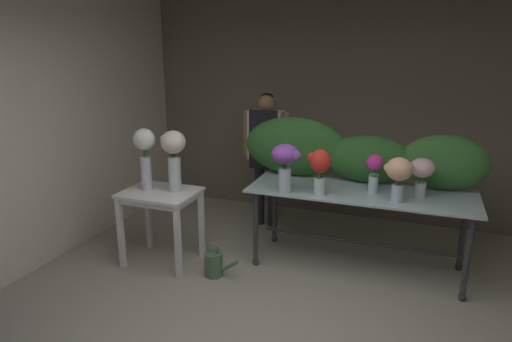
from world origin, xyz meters
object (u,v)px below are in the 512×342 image
object	(u,v)px
side_table_white	(161,201)
florist	(266,146)
vase_peach_stock	(399,173)
vase_cream_lisianthus_tall	(174,154)
vase_white_roses_tall	(145,152)
vase_magenta_tulips	(374,170)
vase_blush_roses	(422,172)
display_table_glass	(360,202)
watering_can	(214,264)
vase_scarlet_anemones	(320,168)
vase_violet_snapdragons	(286,162)

from	to	relation	value
side_table_white	florist	xyz separation A→B (m)	(0.66, 1.30, 0.34)
vase_peach_stock	vase_cream_lisianthus_tall	world-z (taller)	vase_cream_lisianthus_tall
side_table_white	florist	distance (m)	1.50
vase_white_roses_tall	vase_magenta_tulips	bearing A→B (deg)	13.81
florist	vase_blush_roses	xyz separation A→B (m)	(1.76, -0.77, 0.06)
display_table_glass	vase_peach_stock	bearing A→B (deg)	-32.94
display_table_glass	vase_peach_stock	world-z (taller)	vase_peach_stock
vase_peach_stock	florist	bearing A→B (deg)	148.34
display_table_glass	watering_can	xyz separation A→B (m)	(-1.26, -0.66, -0.56)
vase_scarlet_anemones	vase_violet_snapdragons	xyz separation A→B (m)	(-0.31, -0.05, 0.04)
watering_can	vase_violet_snapdragons	bearing A→B (deg)	29.02
vase_violet_snapdragons	vase_white_roses_tall	xyz separation A→B (m)	(-1.37, -0.24, 0.03)
vase_scarlet_anemones	vase_blush_roses	distance (m)	0.92
vase_scarlet_anemones	watering_can	size ratio (longest dim) A/B	1.23
vase_peach_stock	vase_white_roses_tall	size ratio (longest dim) A/B	0.66
vase_blush_roses	vase_white_roses_tall	world-z (taller)	vase_white_roses_tall
side_table_white	vase_cream_lisianthus_tall	distance (m)	0.51
side_table_white	vase_violet_snapdragons	bearing A→B (deg)	10.99
display_table_glass	florist	size ratio (longest dim) A/B	1.31
vase_scarlet_anemones	watering_can	distance (m)	1.37
florist	vase_blush_roses	distance (m)	1.92
display_table_glass	watering_can	size ratio (longest dim) A/B	6.05
vase_violet_snapdragons	watering_can	xyz separation A→B (m)	(-0.60, -0.33, -0.99)
vase_magenta_tulips	display_table_glass	bearing A→B (deg)	163.31
display_table_glass	florist	xyz separation A→B (m)	(-1.22, 0.74, 0.31)
display_table_glass	vase_magenta_tulips	world-z (taller)	vase_magenta_tulips
vase_white_roses_tall	vase_cream_lisianthus_tall	xyz separation A→B (m)	(0.29, 0.06, -0.02)
florist	vase_peach_stock	world-z (taller)	florist
vase_white_roses_tall	vase_scarlet_anemones	bearing A→B (deg)	9.67
vase_blush_roses	vase_cream_lisianthus_tall	world-z (taller)	vase_cream_lisianthus_tall
florist	vase_magenta_tulips	xyz separation A→B (m)	(1.33, -0.78, 0.04)
florist	display_table_glass	bearing A→B (deg)	-31.30
vase_peach_stock	vase_cream_lisianthus_tall	xyz separation A→B (m)	(-2.09, -0.28, 0.06)
vase_magenta_tulips	vase_peach_stock	distance (m)	0.30
vase_magenta_tulips	watering_can	xyz separation A→B (m)	(-1.38, -0.62, -0.91)
florist	vase_peach_stock	bearing A→B (deg)	-31.66
display_table_glass	vase_white_roses_tall	world-z (taller)	vase_white_roses_tall
display_table_glass	vase_cream_lisianthus_tall	bearing A→B (deg)	-163.87
vase_peach_stock	vase_white_roses_tall	world-z (taller)	vase_white_roses_tall
florist	vase_scarlet_anemones	xyz separation A→B (m)	(0.87, -1.02, 0.08)
vase_magenta_tulips	vase_peach_stock	size ratio (longest dim) A/B	0.91
vase_cream_lisianthus_tall	vase_scarlet_anemones	bearing A→B (deg)	9.38
side_table_white	florist	world-z (taller)	florist
vase_blush_roses	vase_violet_snapdragons	size ratio (longest dim) A/B	0.79
vase_violet_snapdragons	watering_can	world-z (taller)	vase_violet_snapdragons
vase_scarlet_anemones	vase_magenta_tulips	bearing A→B (deg)	27.51
florist	vase_blush_roses	bearing A→B (deg)	-23.55
side_table_white	vase_cream_lisianthus_tall	bearing A→B (deg)	21.77
vase_violet_snapdragons	watering_can	distance (m)	1.21
florist	vase_blush_roses	size ratio (longest dim) A/B	4.41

